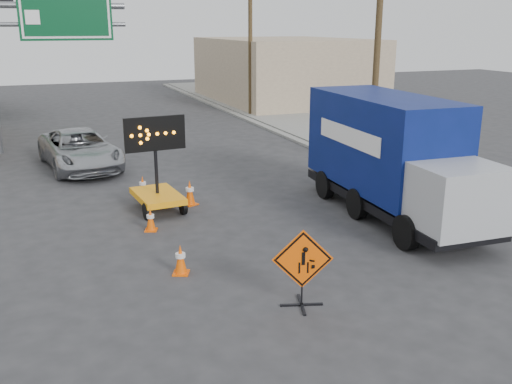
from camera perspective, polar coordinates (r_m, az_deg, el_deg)
ground at (r=12.31m, az=4.82°, el=-10.73°), size 100.00×100.00×0.00m
curb_right at (r=28.15m, az=4.52°, el=5.01°), size 0.40×60.00×0.12m
sidewalk_right at (r=29.21m, az=8.60°, el=5.33°), size 4.00×60.00×0.15m
building_right_far at (r=43.76m, az=2.81°, el=12.07°), size 10.00×14.00×4.60m
highway_gantry at (r=27.74m, az=-21.14°, el=14.27°), size 6.18×0.38×6.90m
utility_pole_near at (r=23.66m, az=12.03°, el=13.85°), size 1.80×0.26×9.00m
utility_pole_far at (r=36.18m, az=-0.57°, el=14.97°), size 1.80×0.26×9.00m
construction_sign at (r=11.71m, az=4.67°, el=-7.42°), size 1.21×0.87×1.67m
arrow_board at (r=17.96m, az=-9.84°, el=0.21°), size 1.88×2.18×2.97m
pickup_truck at (r=24.06m, az=-17.20°, el=4.09°), size 3.24×5.80×1.53m
box_truck at (r=17.48m, az=13.36°, el=2.80°), size 2.69×7.61×3.57m
cone_a at (r=13.44m, az=-7.56°, el=-6.68°), size 0.48×0.48×0.72m
cone_b at (r=16.32m, az=-10.50°, el=-2.70°), size 0.43×0.43×0.67m
cone_c at (r=18.45m, az=-6.63°, el=-0.05°), size 0.54×0.54×0.82m
cone_d at (r=19.64m, az=-11.26°, el=0.59°), size 0.39×0.39×0.70m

